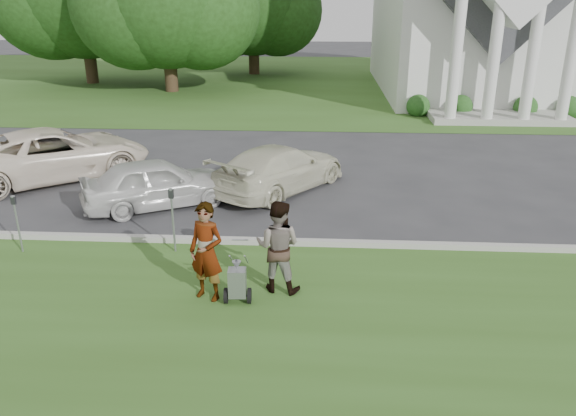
# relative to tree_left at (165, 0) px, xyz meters

# --- Properties ---
(ground) EXTENTS (120.00, 120.00, 0.00)m
(ground) POSITION_rel_tree_left_xyz_m (8.01, -21.99, -5.11)
(ground) COLOR #333335
(ground) RESTS_ON ground
(grass_strip) EXTENTS (80.00, 7.00, 0.01)m
(grass_strip) POSITION_rel_tree_left_xyz_m (8.01, -24.99, -5.11)
(grass_strip) COLOR #33551D
(grass_strip) RESTS_ON ground
(church_lawn) EXTENTS (80.00, 30.00, 0.01)m
(church_lawn) POSITION_rel_tree_left_xyz_m (8.01, 5.01, -5.11)
(church_lawn) COLOR #33551D
(church_lawn) RESTS_ON ground
(curb) EXTENTS (80.00, 0.18, 0.15)m
(curb) POSITION_rel_tree_left_xyz_m (8.01, -21.44, -5.04)
(curb) COLOR #9E9E93
(curb) RESTS_ON ground
(tree_left) EXTENTS (10.63, 8.40, 9.71)m
(tree_left) POSITION_rel_tree_left_xyz_m (0.00, 0.00, 0.00)
(tree_left) COLOR #332316
(tree_left) RESTS_ON ground
(tree_back) EXTENTS (9.61, 7.60, 8.89)m
(tree_back) POSITION_rel_tree_left_xyz_m (4.00, 8.00, -0.38)
(tree_back) COLOR #332316
(tree_back) RESTS_ON ground
(striping_cart) EXTENTS (0.52, 1.02, 0.94)m
(striping_cart) POSITION_rel_tree_left_xyz_m (7.42, -24.06, -4.71)
(striping_cart) COLOR black
(striping_cart) RESTS_ON ground
(person_left) EXTENTS (0.82, 0.69, 1.91)m
(person_left) POSITION_rel_tree_left_xyz_m (6.84, -23.92, -4.15)
(person_left) COLOR #999999
(person_left) RESTS_ON ground
(person_right) EXTENTS (1.02, 0.87, 1.84)m
(person_right) POSITION_rel_tree_left_xyz_m (8.14, -23.52, -4.19)
(person_right) COLOR #999999
(person_right) RESTS_ON ground
(parking_meter_near) EXTENTS (0.11, 0.10, 1.50)m
(parking_meter_near) POSITION_rel_tree_left_xyz_m (5.69, -21.94, -4.17)
(parking_meter_near) COLOR gray
(parking_meter_near) RESTS_ON ground
(parking_meter_far) EXTENTS (0.10, 0.09, 1.34)m
(parking_meter_far) POSITION_rel_tree_left_xyz_m (2.26, -22.16, -4.26)
(parking_meter_far) COLOR gray
(parking_meter_far) RESTS_ON ground
(car_a) EXTENTS (6.09, 5.55, 1.58)m
(car_a) POSITION_rel_tree_left_xyz_m (0.68, -16.82, -4.32)
(car_a) COLOR #F2E4CD
(car_a) RESTS_ON ground
(car_b) EXTENTS (4.26, 3.29, 1.35)m
(car_b) POSITION_rel_tree_left_xyz_m (4.53, -19.11, -4.43)
(car_b) COLOR silver
(car_b) RESTS_ON ground
(car_c) EXTENTS (4.20, 4.89, 1.35)m
(car_c) POSITION_rel_tree_left_xyz_m (7.74, -17.55, -4.44)
(car_c) COLOR beige
(car_c) RESTS_ON ground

